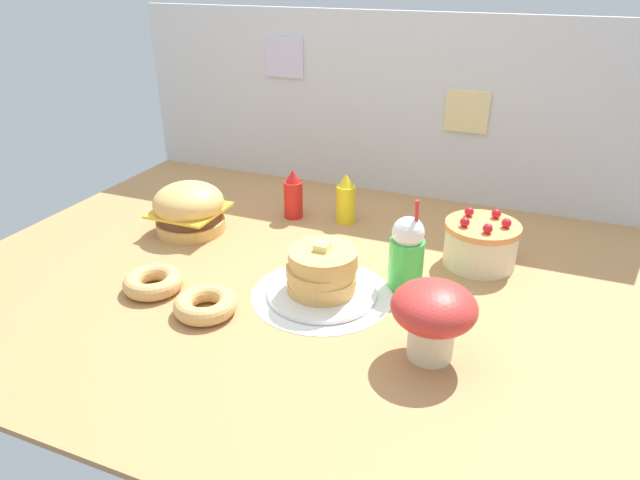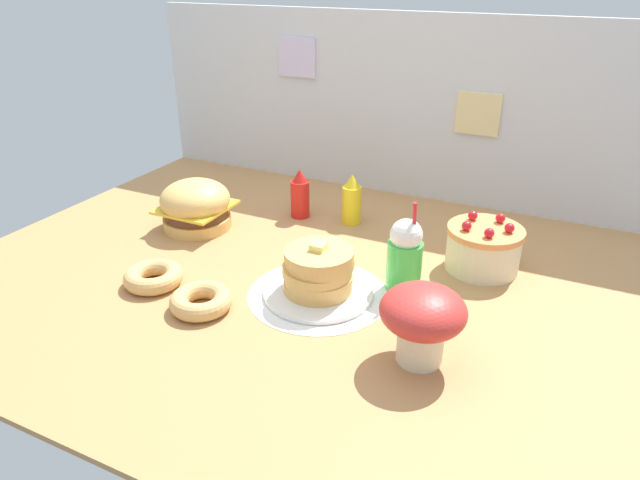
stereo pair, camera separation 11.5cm
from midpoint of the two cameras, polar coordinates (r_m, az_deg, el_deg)
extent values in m
cube|color=#B27F4C|center=(2.06, -0.86, -3.80)|extent=(2.47, 1.90, 0.02)
cube|color=silver|center=(2.73, 8.23, 13.14)|extent=(2.47, 0.03, 0.83)
cube|color=silver|center=(2.85, -1.10, 17.87)|extent=(0.20, 0.01, 0.18)
cube|color=beige|center=(2.62, 16.85, 12.04)|extent=(0.19, 0.01, 0.18)
cylinder|color=white|center=(1.94, 1.55, -5.52)|extent=(0.48, 0.48, 0.00)
cylinder|color=#DBA859|center=(2.46, -10.91, 1.79)|extent=(0.29, 0.29, 0.05)
cylinder|color=#59331E|center=(2.44, -11.00, 2.73)|extent=(0.26, 0.26, 0.04)
cube|color=yellow|center=(2.43, -11.05, 3.26)|extent=(0.27, 0.27, 0.01)
ellipsoid|color=#E5B260|center=(2.42, -11.11, 4.01)|extent=(0.29, 0.29, 0.16)
cylinder|color=white|center=(1.93, 1.55, -5.26)|extent=(0.37, 0.37, 0.02)
cylinder|color=#E0AD5B|center=(1.92, 1.49, -4.61)|extent=(0.23, 0.23, 0.03)
cylinder|color=#E0AD5B|center=(1.90, 1.61, -3.91)|extent=(0.23, 0.23, 0.03)
cylinder|color=#E0AD5B|center=(1.89, 1.47, -3.04)|extent=(0.23, 0.23, 0.03)
cylinder|color=#E0AD5B|center=(1.88, 1.75, -2.20)|extent=(0.23, 0.23, 0.03)
cylinder|color=#E0AD5B|center=(1.86, 1.68, -1.51)|extent=(0.23, 0.23, 0.03)
cube|color=#F7E072|center=(1.85, 1.62, -0.69)|extent=(0.05, 0.05, 0.02)
cylinder|color=beige|center=(2.17, 17.52, -1.10)|extent=(0.26, 0.26, 0.14)
cylinder|color=#EA8C4C|center=(2.13, 17.81, 0.86)|extent=(0.27, 0.27, 0.02)
sphere|color=red|center=(2.11, 20.00, 1.12)|extent=(0.04, 0.04, 0.04)
sphere|color=red|center=(2.18, 19.13, 2.07)|extent=(0.04, 0.04, 0.04)
sphere|color=red|center=(2.17, 16.57, 2.36)|extent=(0.04, 0.04, 0.04)
sphere|color=red|center=(2.08, 16.06, 1.35)|extent=(0.04, 0.04, 0.04)
sphere|color=red|center=(2.05, 18.20, 0.65)|extent=(0.04, 0.04, 0.04)
cylinder|color=red|center=(2.50, -0.70, 4.13)|extent=(0.08, 0.08, 0.16)
cone|color=red|center=(2.46, -0.71, 6.50)|extent=(0.07, 0.07, 0.05)
cylinder|color=yellow|center=(2.44, 4.60, 3.52)|extent=(0.08, 0.08, 0.16)
cone|color=yellow|center=(2.40, 4.69, 5.93)|extent=(0.07, 0.07, 0.05)
cylinder|color=green|center=(1.96, 10.10, -2.61)|extent=(0.12, 0.12, 0.18)
sphere|color=white|center=(1.91, 10.37, 0.49)|extent=(0.11, 0.11, 0.11)
cylinder|color=red|center=(1.89, 11.16, 1.32)|extent=(0.01, 0.03, 0.18)
torus|color=tan|center=(2.05, -14.88, -3.63)|extent=(0.20, 0.20, 0.06)
torus|color=brown|center=(2.05, -14.89, -3.52)|extent=(0.19, 0.19, 0.05)
torus|color=tan|center=(1.88, -10.15, -6.07)|extent=(0.20, 0.20, 0.06)
torus|color=#D89ED8|center=(1.88, -10.16, -5.95)|extent=(0.19, 0.19, 0.05)
cylinder|color=beige|center=(1.66, 12.01, -10.16)|extent=(0.13, 0.13, 0.11)
ellipsoid|color=red|center=(1.59, 12.37, -7.00)|extent=(0.24, 0.24, 0.13)
camera|label=1|loc=(0.06, -88.40, 0.79)|focal=31.85mm
camera|label=2|loc=(0.06, 91.60, -0.79)|focal=31.85mm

